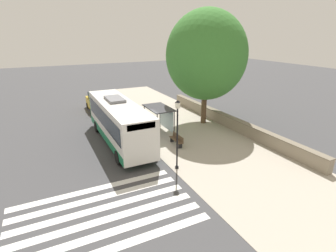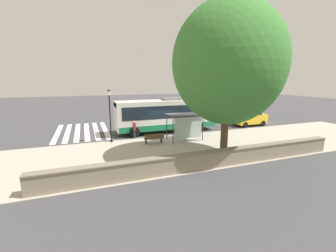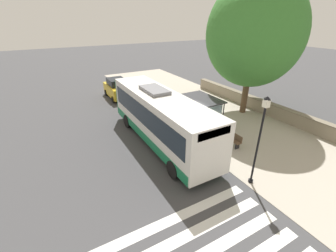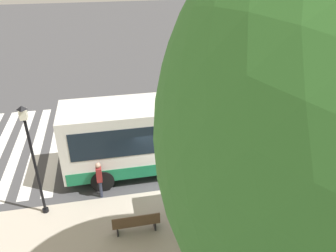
# 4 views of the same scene
# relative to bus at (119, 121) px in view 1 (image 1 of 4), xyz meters

# --- Properties ---
(ground_plane) EXTENTS (120.00, 120.00, 0.00)m
(ground_plane) POSITION_rel_bus_xyz_m (-1.76, 0.99, -1.84)
(ground_plane) COLOR #424244
(ground_plane) RESTS_ON ground
(sidewalk_plaza) EXTENTS (9.00, 44.00, 0.02)m
(sidewalk_plaza) POSITION_rel_bus_xyz_m (-6.26, 0.99, -1.83)
(sidewalk_plaza) COLOR #ADA393
(sidewalk_plaza) RESTS_ON ground
(crosswalk_stripes) EXTENTS (9.00, 5.25, 0.01)m
(crosswalk_stripes) POSITION_rel_bus_xyz_m (3.24, 8.42, -1.84)
(crosswalk_stripes) COLOR silver
(crosswalk_stripes) RESTS_ON ground
(stone_wall) EXTENTS (0.60, 20.00, 1.10)m
(stone_wall) POSITION_rel_bus_xyz_m (-10.31, 0.99, -1.28)
(stone_wall) COLOR gray
(stone_wall) RESTS_ON ground
(bus) EXTENTS (2.62, 10.46, 3.55)m
(bus) POSITION_rel_bus_xyz_m (0.00, 0.00, 0.00)
(bus) COLOR silver
(bus) RESTS_ON ground
(bus_shelter) EXTENTS (1.85, 3.19, 2.40)m
(bus_shelter) POSITION_rel_bus_xyz_m (-3.85, -0.42, 0.18)
(bus_shelter) COLOR #2D2D33
(bus_shelter) RESTS_ON ground
(pedestrian) EXTENTS (0.34, 0.22, 1.67)m
(pedestrian) POSITION_rel_bus_xyz_m (-1.56, 3.77, -0.86)
(pedestrian) COLOR #2D3347
(pedestrian) RESTS_ON ground
(bench) EXTENTS (0.40, 1.72, 0.88)m
(bench) POSITION_rel_bus_xyz_m (-3.90, 2.56, -1.36)
(bench) COLOR brown
(bench) RESTS_ON ground
(street_lamp_near) EXTENTS (0.28, 0.28, 4.63)m
(street_lamp_near) POSITION_rel_bus_xyz_m (-2.10, 5.96, 0.89)
(street_lamp_near) COLOR black
(street_lamp_near) RESTS_ON ground
(shade_tree) EXTENTS (7.42, 7.42, 10.60)m
(shade_tree) POSITION_rel_bus_xyz_m (-8.84, -1.13, 4.67)
(shade_tree) COLOR brown
(shade_tree) RESTS_ON ground
(parked_car_behind_bus) EXTENTS (2.02, 3.94, 1.99)m
(parked_car_behind_bus) POSITION_rel_bus_xyz_m (-0.41, -10.46, -0.88)
(parked_car_behind_bus) COLOR gold
(parked_car_behind_bus) RESTS_ON ground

